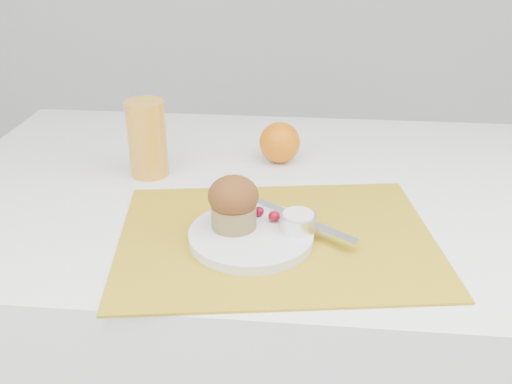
# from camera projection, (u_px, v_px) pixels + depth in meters

# --- Properties ---
(table) EXTENTS (1.20, 0.80, 0.75)m
(table) POSITION_uv_depth(u_px,v_px,m) (252.00, 337.00, 1.26)
(table) COLOR white
(table) RESTS_ON ground
(placemat) EXTENTS (0.55, 0.44, 0.00)m
(placemat) POSITION_uv_depth(u_px,v_px,m) (276.00, 238.00, 0.91)
(placemat) COLOR #B49019
(placemat) RESTS_ON table
(plate) EXTENTS (0.21, 0.21, 0.02)m
(plate) POSITION_uv_depth(u_px,v_px,m) (251.00, 236.00, 0.90)
(plate) COLOR silver
(plate) RESTS_ON placemat
(ramekin) EXTENTS (0.07, 0.07, 0.03)m
(ramekin) POSITION_uv_depth(u_px,v_px,m) (298.00, 222.00, 0.90)
(ramekin) COLOR silver
(ramekin) RESTS_ON plate
(cream) EXTENTS (0.06, 0.06, 0.01)m
(cream) POSITION_uv_depth(u_px,v_px,m) (298.00, 215.00, 0.89)
(cream) COLOR silver
(cream) RESTS_ON ramekin
(raspberry_near) EXTENTS (0.02, 0.02, 0.02)m
(raspberry_near) POSITION_uv_depth(u_px,v_px,m) (259.00, 211.00, 0.94)
(raspberry_near) COLOR #510212
(raspberry_near) RESTS_ON plate
(raspberry_far) EXTENTS (0.02, 0.02, 0.02)m
(raspberry_far) POSITION_uv_depth(u_px,v_px,m) (274.00, 216.00, 0.92)
(raspberry_far) COLOR #62020C
(raspberry_far) RESTS_ON plate
(butter_knife) EXTENTS (0.18, 0.14, 0.01)m
(butter_knife) POSITION_uv_depth(u_px,v_px,m) (300.00, 219.00, 0.93)
(butter_knife) COLOR silver
(butter_knife) RESTS_ON plate
(orange) EXTENTS (0.08, 0.08, 0.08)m
(orange) POSITION_uv_depth(u_px,v_px,m) (280.00, 142.00, 1.18)
(orange) COLOR orange
(orange) RESTS_ON table
(juice_glass) EXTENTS (0.09, 0.09, 0.15)m
(juice_glass) POSITION_uv_depth(u_px,v_px,m) (147.00, 139.00, 1.10)
(juice_glass) COLOR gold
(juice_glass) RESTS_ON table
(muffin) EXTENTS (0.09, 0.09, 0.09)m
(muffin) POSITION_uv_depth(u_px,v_px,m) (234.00, 202.00, 0.89)
(muffin) COLOR olive
(muffin) RESTS_ON plate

